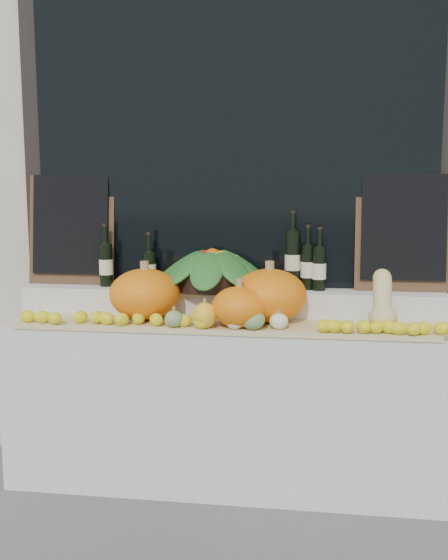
{
  "coord_description": "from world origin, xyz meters",
  "views": [
    {
      "loc": [
        0.43,
        -1.66,
        1.59
      ],
      "look_at": [
        0.0,
        1.45,
        1.12
      ],
      "focal_mm": 40.0,
      "sensor_mm": 36.0,
      "label": 1
    }
  ],
  "objects_px": {
    "butternut_squash": "(383,303)",
    "produce_bowl": "(213,269)",
    "wine_bottle_tall": "(292,260)",
    "pumpkin_right": "(269,295)",
    "pumpkin_left": "(145,294)"
  },
  "relations": [
    {
      "from": "pumpkin_right",
      "to": "butternut_squash",
      "type": "height_order",
      "value": "butternut_squash"
    },
    {
      "from": "butternut_squash",
      "to": "pumpkin_left",
      "type": "bearing_deg",
      "value": 176.96
    },
    {
      "from": "pumpkin_right",
      "to": "wine_bottle_tall",
      "type": "distance_m",
      "value": 0.3
    },
    {
      "from": "produce_bowl",
      "to": "pumpkin_right",
      "type": "bearing_deg",
      "value": -29.87
    },
    {
      "from": "wine_bottle_tall",
      "to": "pumpkin_left",
      "type": "bearing_deg",
      "value": -161.47
    },
    {
      "from": "pumpkin_left",
      "to": "produce_bowl",
      "type": "xyz_separation_m",
      "value": [
        0.33,
        0.21,
        0.11
      ]
    },
    {
      "from": "butternut_squash",
      "to": "wine_bottle_tall",
      "type": "height_order",
      "value": "wine_bottle_tall"
    },
    {
      "from": "pumpkin_left",
      "to": "pumpkin_right",
      "type": "height_order",
      "value": "pumpkin_right"
    },
    {
      "from": "wine_bottle_tall",
      "to": "produce_bowl",
      "type": "bearing_deg",
      "value": -173.75
    },
    {
      "from": "butternut_squash",
      "to": "produce_bowl",
      "type": "xyz_separation_m",
      "value": [
        -0.88,
        0.27,
        0.12
      ]
    },
    {
      "from": "butternut_squash",
      "to": "wine_bottle_tall",
      "type": "distance_m",
      "value": 0.57
    },
    {
      "from": "pumpkin_left",
      "to": "wine_bottle_tall",
      "type": "bearing_deg",
      "value": 18.53
    },
    {
      "from": "butternut_squash",
      "to": "produce_bowl",
      "type": "distance_m",
      "value": 0.93
    },
    {
      "from": "pumpkin_right",
      "to": "butternut_squash",
      "type": "xyz_separation_m",
      "value": [
        0.56,
        -0.08,
        -0.01
      ]
    },
    {
      "from": "produce_bowl",
      "to": "butternut_squash",
      "type": "bearing_deg",
      "value": -17.11
    }
  ]
}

